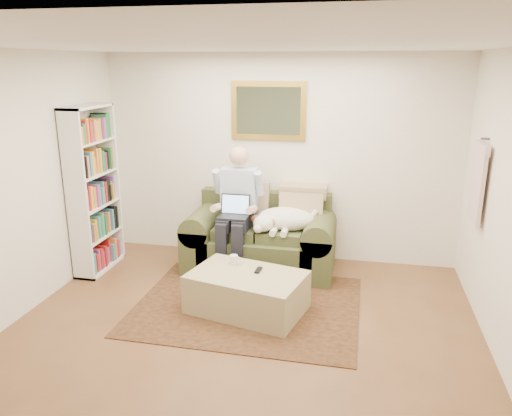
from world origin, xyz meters
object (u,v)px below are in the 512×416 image
(laptop, at_px, (234,211))
(sleeping_dog, at_px, (286,219))
(seated_man, at_px, (236,212))
(coffee_mug, at_px, (234,260))
(sofa, at_px, (261,244))
(ottoman, at_px, (247,292))
(bookshelf, at_px, (93,190))

(laptop, xyz_separation_m, sleeping_dog, (0.59, 0.14, -0.11))
(seated_man, relative_size, coffee_mug, 15.16)
(sofa, relative_size, coffee_mug, 18.03)
(sofa, relative_size, sleeping_dog, 2.43)
(ottoman, bearing_deg, sleeping_dog, 77.28)
(sofa, height_order, ottoman, sofa)
(seated_man, height_order, sleeping_dog, seated_man)
(bookshelf, bearing_deg, coffee_mug, -15.15)
(sofa, height_order, bookshelf, bookshelf)
(laptop, bearing_deg, bookshelf, -174.09)
(sofa, relative_size, laptop, 5.15)
(sofa, relative_size, seated_man, 1.19)
(sofa, height_order, laptop, laptop)
(ottoman, relative_size, bookshelf, 0.57)
(seated_man, bearing_deg, laptop, -90.00)
(sofa, height_order, seated_man, seated_man)
(sleeping_dog, relative_size, coffee_mug, 7.42)
(sleeping_dog, height_order, bookshelf, bookshelf)
(seated_man, bearing_deg, sleeping_dog, 7.13)
(sleeping_dog, xyz_separation_m, coffee_mug, (-0.43, -0.82, -0.23))
(sofa, xyz_separation_m, coffee_mug, (-0.11, -0.92, 0.15))
(laptop, bearing_deg, coffee_mug, -76.41)
(seated_man, height_order, ottoman, seated_man)
(sleeping_dog, bearing_deg, ottoman, -102.72)
(seated_man, xyz_separation_m, coffee_mug, (0.16, -0.75, -0.30))
(sofa, xyz_separation_m, bookshelf, (-1.97, -0.41, 0.69))
(laptop, relative_size, ottoman, 0.31)
(sofa, relative_size, bookshelf, 0.90)
(coffee_mug, height_order, bookshelf, bookshelf)
(seated_man, xyz_separation_m, sleeping_dog, (0.59, 0.07, -0.07))
(laptop, bearing_deg, sleeping_dog, 13.64)
(sleeping_dog, bearing_deg, laptop, -166.36)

